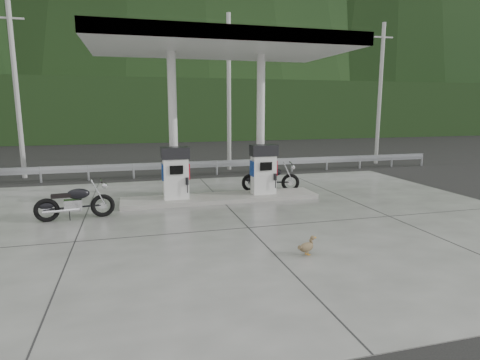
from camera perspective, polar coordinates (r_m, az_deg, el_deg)
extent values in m
plane|color=black|center=(12.13, -0.13, -5.54)|extent=(160.00, 160.00, 0.00)
cube|color=slate|center=(12.12, -0.13, -5.50)|extent=(18.00, 14.00, 0.02)
cube|color=gray|center=(14.46, -2.70, -2.55)|extent=(7.00, 1.40, 0.15)
cylinder|color=white|center=(14.25, -9.50, 7.59)|extent=(0.30, 0.30, 5.00)
cylinder|color=white|center=(14.91, 2.94, 7.84)|extent=(0.30, 0.30, 5.00)
cube|color=silver|center=(14.24, -2.89, 18.61)|extent=(8.50, 5.00, 0.40)
cube|color=black|center=(23.20, -7.52, 2.05)|extent=(60.00, 7.00, 0.01)
cylinder|color=#9B9C96|center=(21.36, -29.19, 10.89)|extent=(0.22, 0.22, 8.00)
cylinder|color=#9B9C96|center=(21.37, -1.59, 12.17)|extent=(0.22, 0.22, 8.00)
cylinder|color=#9B9C96|center=(25.06, 19.26, 11.34)|extent=(0.22, 0.22, 8.00)
cube|color=black|center=(41.38, -11.12, 9.72)|extent=(80.00, 6.00, 6.00)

